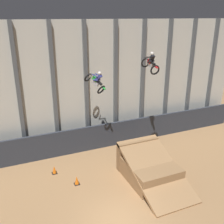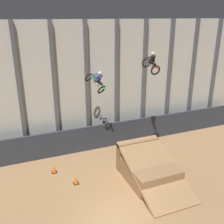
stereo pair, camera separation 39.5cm
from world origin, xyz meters
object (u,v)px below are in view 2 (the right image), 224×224
Objects in this scene: dirt_ramp at (148,168)px; rider_bike_left_air at (96,81)px; rider_bike_right_air at (151,63)px; traffic_cone_arena_edge at (76,180)px; traffic_cone_near_ramp at (54,169)px.

rider_bike_left_air reaches higher than dirt_ramp.
rider_bike_right_air is 9.65m from traffic_cone_arena_edge.
traffic_cone_near_ramp is (-7.51, -0.13, -6.93)m from rider_bike_right_air.
traffic_cone_arena_edge is at bearing -160.70° from rider_bike_left_air.
dirt_ramp is 3.02× the size of rider_bike_left_air.
rider_bike_left_air is 4.15m from rider_bike_right_air.
rider_bike_left_air is 6.99m from traffic_cone_arena_edge.
dirt_ramp is 6.54m from traffic_cone_near_ramp.
traffic_cone_arena_edge is (-6.42, -1.97, -6.93)m from rider_bike_right_air.
rider_bike_right_air is 3.17× the size of traffic_cone_arena_edge.
rider_bike_left_air is 3.12× the size of traffic_cone_near_ramp.
traffic_cone_near_ramp is (-3.68, -1.21, -5.73)m from rider_bike_left_air.
traffic_cone_arena_edge is at bearing 166.59° from dirt_ramp.
rider_bike_right_air reaches higher than rider_bike_left_air.
dirt_ramp is 7.04m from rider_bike_left_air.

